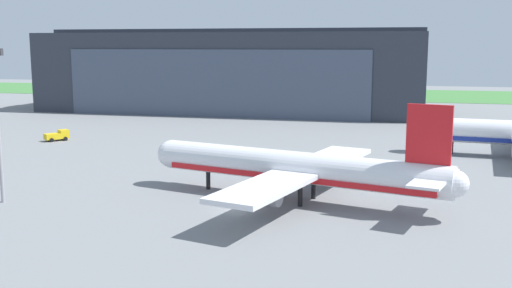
% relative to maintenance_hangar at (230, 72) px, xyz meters
% --- Properties ---
extents(ground_plane, '(440.00, 440.00, 0.00)m').
position_rel_maintenance_hangar_xyz_m(ground_plane, '(29.58, -99.09, -10.96)').
color(ground_plane, slate).
extents(grass_field_strip, '(440.00, 56.00, 0.08)m').
position_rel_maintenance_hangar_xyz_m(grass_field_strip, '(29.58, 67.06, -10.92)').
color(grass_field_strip, '#427D3D').
rests_on(grass_field_strip, ground_plane).
extents(maintenance_hangar, '(105.00, 31.74, 22.85)m').
position_rel_maintenance_hangar_xyz_m(maintenance_hangar, '(0.00, 0.00, 0.00)').
color(maintenance_hangar, '#2D333D').
rests_on(maintenance_hangar, ground_plane).
extents(airliner_near_left, '(38.78, 34.99, 12.36)m').
position_rel_maintenance_hangar_xyz_m(airliner_near_left, '(35.54, -93.24, -6.96)').
color(airliner_near_left, silver).
rests_on(airliner_near_left, ground_plane).
extents(stair_truck, '(4.27, 4.73, 2.06)m').
position_rel_maintenance_hangar_xyz_m(stair_truck, '(-17.80, -59.19, -9.92)').
color(stair_truck, yellow).
rests_on(stair_truck, ground_plane).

